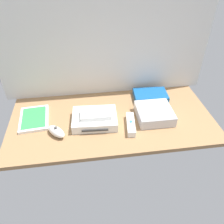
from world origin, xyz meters
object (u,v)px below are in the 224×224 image
object	(u,v)px
remote_nunchuk	(56,132)
game_case	(34,119)
game_console	(95,119)
network_router	(150,96)
remote_classic_pad	(96,114)
mini_computer	(154,113)
remote_wand	(131,124)

from	to	relation	value
remote_nunchuk	game_case	bearing A→B (deg)	91.59
game_console	network_router	bearing A→B (deg)	30.75
network_router	remote_classic_pad	xyz separation A→B (cm)	(-31.52, -16.93, 3.71)
mini_computer	game_console	bearing A→B (deg)	179.39
mini_computer	remote_wand	size ratio (longest dim) A/B	1.13
game_console	mini_computer	world-z (taller)	mini_computer
network_router	remote_wand	xyz separation A→B (cm)	(-15.64, -21.93, -0.19)
network_router	remote_classic_pad	world-z (taller)	remote_classic_pad
game_case	remote_wand	size ratio (longest dim) A/B	1.32
remote_classic_pad	remote_wand	bearing A→B (deg)	-16.51
game_console	remote_wand	xyz separation A→B (cm)	(16.52, -5.50, -0.69)
remote_nunchuk	remote_wand	bearing A→B (deg)	-39.96
mini_computer	remote_wand	distance (cm)	13.92
mini_computer	network_router	bearing A→B (deg)	80.60
game_case	remote_nunchuk	distance (cm)	17.07
game_case	remote_nunchuk	xyz separation A→B (cm)	(11.57, -12.48, 1.28)
network_router	remote_nunchuk	size ratio (longest dim) A/B	1.80
game_case	remote_classic_pad	size ratio (longest dim) A/B	1.37
network_router	game_case	bearing A→B (deg)	-166.99
remote_wand	remote_nunchuk	size ratio (longest dim) A/B	1.45
game_case	network_router	world-z (taller)	network_router
remote_classic_pad	mini_computer	bearing A→B (deg)	1.35
remote_nunchuk	mini_computer	bearing A→B (deg)	-34.04
game_console	remote_wand	bearing A→B (deg)	-14.74
network_router	game_console	bearing A→B (deg)	-149.38
game_case	remote_classic_pad	bearing A→B (deg)	-16.92
remote_classic_pad	game_case	bearing A→B (deg)	168.39
mini_computer	remote_nunchuk	xyz separation A→B (cm)	(-47.16, -5.97, -0.60)
game_case	remote_nunchuk	bearing A→B (deg)	-51.49
network_router	remote_wand	bearing A→B (deg)	-121.92
remote_wand	remote_classic_pad	distance (cm)	17.11
remote_wand	remote_nunchuk	xyz separation A→B (cm)	(-34.29, -0.78, 0.53)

